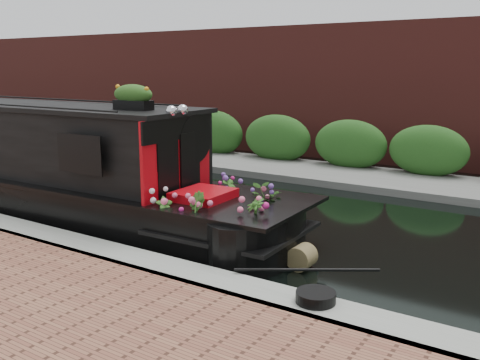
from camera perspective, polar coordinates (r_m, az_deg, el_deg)
The scene contains 8 objects.
ground at distance 10.20m, azimuth -0.13°, elevation -3.67°, with size 80.00×80.00×0.00m, color black.
near_bank_coping at distance 7.80m, azimuth -13.82°, elevation -9.02°, with size 40.00×0.60×0.50m, color gray.
far_bank_path at distance 13.80m, azimuth 9.56°, elevation 0.30°, with size 40.00×2.40×0.34m, color slate.
far_hedge at distance 14.61m, azimuth 11.00°, elevation 0.89°, with size 40.00×1.10×2.80m, color #24521B.
far_brick_wall at distance 16.54m, azimuth 13.80°, elevation 2.05°, with size 40.00×1.00×8.00m, color maroon.
narrowboat at distance 11.37m, azimuth -21.88°, elevation 1.19°, with size 11.46×2.40×2.69m.
rope_fender at distance 7.51m, azimuth 6.62°, elevation -8.18°, with size 0.34×0.34×0.32m, color brown.
coiled_mooring_rope at distance 5.97m, azimuth 8.08°, elevation -12.25°, with size 0.44×0.44×0.12m, color black.
Camera 1 is at (5.43, -8.18, 2.75)m, focal length 40.00 mm.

